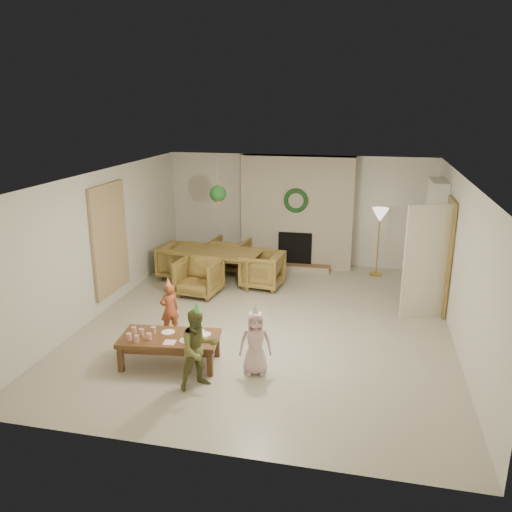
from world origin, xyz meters
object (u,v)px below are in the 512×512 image
(dining_table, at_px, (216,266))
(child_red, at_px, (169,309))
(dining_chair_right, at_px, (262,270))
(dining_chair_near, at_px, (199,277))
(dining_chair_far, at_px, (230,254))
(dining_chair_left, at_px, (180,261))
(coffee_table_top, at_px, (170,338))
(child_plaid, at_px, (198,349))
(child_pink, at_px, (255,343))

(dining_table, bearing_deg, child_red, -83.20)
(dining_table, distance_m, dining_chair_right, 1.03)
(dining_chair_near, height_order, child_red, child_red)
(dining_chair_far, height_order, dining_chair_right, same)
(dining_chair_left, distance_m, dining_chair_right, 1.85)
(coffee_table_top, bearing_deg, dining_chair_far, 87.03)
(dining_chair_right, xyz_separation_m, child_red, (-1.00, -2.50, 0.06))
(dining_table, distance_m, child_plaid, 4.18)
(dining_chair_far, xyz_separation_m, coffee_table_top, (0.30, -4.37, 0.03))
(dining_chair_far, relative_size, child_plaid, 0.73)
(dining_chair_far, xyz_separation_m, child_red, (-0.07, -3.43, 0.06))
(dining_chair_near, distance_m, dining_chair_left, 1.16)
(coffee_table_top, xyz_separation_m, child_plaid, (0.61, -0.50, 0.15))
(dining_chair_left, bearing_deg, dining_chair_far, -45.00)
(dining_chair_far, xyz_separation_m, child_plaid, (0.91, -4.87, 0.18))
(dining_table, relative_size, child_pink, 2.04)
(dining_chair_near, xyz_separation_m, child_red, (0.11, -1.80, 0.06))
(dining_table, relative_size, dining_chair_far, 2.34)
(coffee_table_top, bearing_deg, dining_chair_left, 101.44)
(dining_chair_left, relative_size, coffee_table_top, 0.57)
(child_red, bearing_deg, dining_chair_far, -130.37)
(coffee_table_top, relative_size, child_pink, 1.52)
(child_red, bearing_deg, child_pink, 111.27)
(dining_chair_left, bearing_deg, coffee_table_top, -155.29)
(dining_chair_near, xyz_separation_m, dining_chair_left, (-0.73, 0.91, 0.00))
(dining_chair_far, bearing_deg, dining_chair_left, 45.00)
(dining_chair_right, bearing_deg, coffee_table_top, -4.01)
(dining_chair_near, bearing_deg, dining_table, 90.00)
(dining_chair_right, distance_m, child_red, 2.69)
(dining_chair_far, bearing_deg, coffee_table_top, 100.30)
(child_plaid, relative_size, child_pink, 1.19)
(dining_chair_far, xyz_separation_m, dining_chair_right, (0.93, -0.93, 0.00))
(dining_chair_left, relative_size, child_pink, 0.87)
(dining_chair_near, height_order, child_plaid, child_plaid)
(dining_chair_left, height_order, child_red, child_red)
(dining_table, xyz_separation_m, dining_chair_far, (0.09, 0.82, 0.03))
(child_red, distance_m, child_plaid, 1.74)
(dining_chair_near, relative_size, child_red, 0.93)
(child_plaid, distance_m, child_pink, 0.83)
(dining_chair_left, bearing_deg, child_pink, -139.51)
(coffee_table_top, relative_size, child_red, 1.63)
(coffee_table_top, bearing_deg, dining_chair_near, 93.10)
(child_plaid, bearing_deg, dining_table, 61.92)
(dining_chair_far, distance_m, child_red, 3.43)
(coffee_table_top, bearing_deg, child_pink, -6.12)
(dining_table, height_order, child_red, child_red)
(dining_chair_left, height_order, child_pink, child_pink)
(child_red, bearing_deg, dining_chair_left, -112.01)
(dining_chair_right, bearing_deg, dining_table, -90.00)
(dining_table, relative_size, child_plaid, 1.72)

